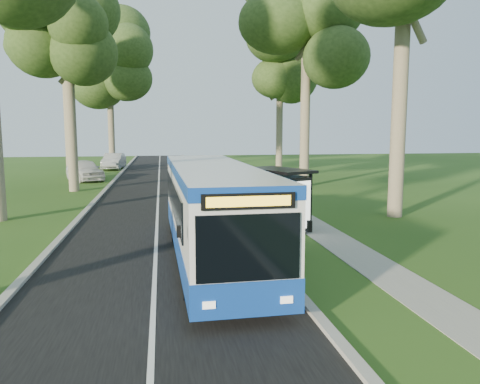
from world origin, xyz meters
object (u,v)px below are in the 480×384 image
Objects in this scene: bus_stop_sign at (290,209)px; bus_shelter at (285,188)px; litter_bin at (260,202)px; bus at (212,211)px; car_silver at (114,161)px; car_white at (85,170)px.

bus_shelter reaches higher than bus_stop_sign.
bus_shelter is 4.30m from litter_bin.
bus is 35.55m from car_silver.
car_silver is (-6.37, 34.97, -0.71)m from bus.
bus is 2.51m from bus_stop_sign.
car_white is at bearing 93.41° from bus_shelter.
car_white is (-10.11, 24.39, -0.66)m from bus_stop_sign.
bus_stop_sign is 3.66m from bus_shelter.
car_silver is (-9.53, 27.25, 0.29)m from litter_bin.
litter_bin is at bearing 67.91° from bus_shelter.
litter_bin is 19.88m from car_white.
car_silver is (-8.87, 34.94, -0.69)m from bus_stop_sign.
car_white reaches higher than car_silver.
bus is at bearing -160.19° from bus_stop_sign.
bus is at bearing -112.28° from litter_bin.
car_white is (-7.60, 24.42, -0.68)m from bus.
car_white is at bearing 106.09° from bus.
litter_bin is 0.21× the size of car_white.
bus_shelter reaches higher than car_silver.
litter_bin is at bearing 104.24° from bus_stop_sign.
litter_bin is (3.16, 7.72, -1.00)m from bus.
bus_stop_sign is 26.41m from car_white.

